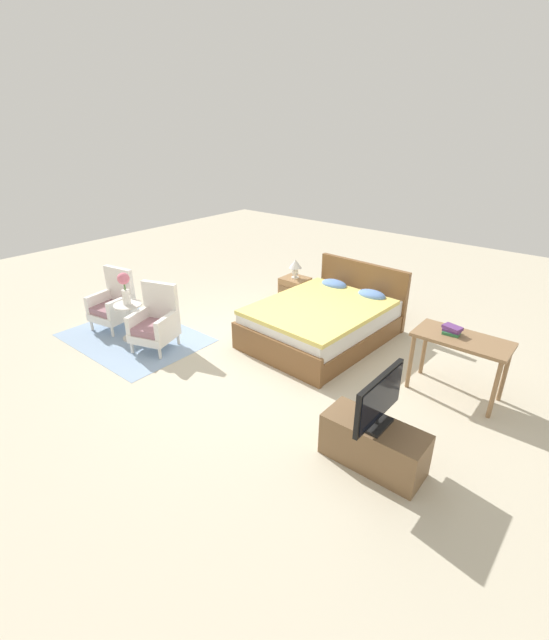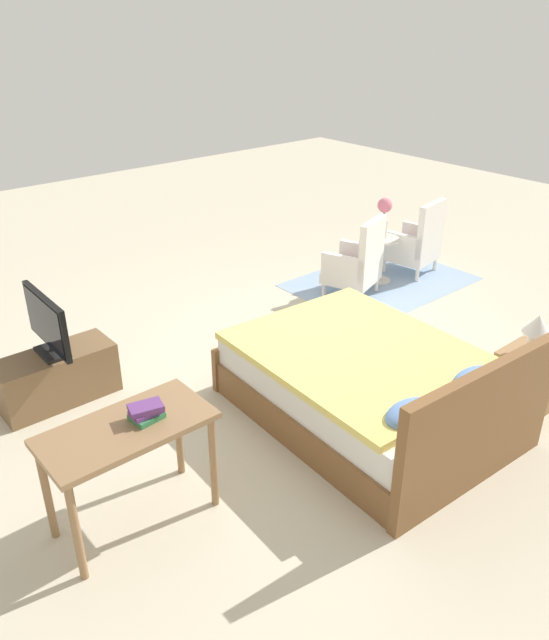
{
  "view_description": "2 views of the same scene",
  "coord_description": "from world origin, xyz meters",
  "px_view_note": "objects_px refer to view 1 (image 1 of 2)",
  "views": [
    {
      "loc": [
        3.25,
        -3.87,
        2.94
      ],
      "look_at": [
        0.01,
        0.06,
        0.59
      ],
      "focal_mm": 24.0,
      "sensor_mm": 36.0,
      "label": 1
    },
    {
      "loc": [
        3.45,
        3.69,
        3.0
      ],
      "look_at": [
        0.39,
        0.07,
        0.6
      ],
      "focal_mm": 35.0,
      "sensor_mm": 36.0,
      "label": 2
    }
  ],
  "objects_px": {
    "armchair_by_window_right": "(156,323)",
    "flower_vase": "(124,285)",
    "table_lamp": "(295,266)",
    "bed": "(324,320)",
    "tv_flatscreen": "(379,400)",
    "book_stack": "(452,330)",
    "armchair_by_window_left": "(114,304)",
    "nightstand": "(295,292)",
    "side_table": "(129,317)",
    "tv_stand": "(373,444)",
    "vanity_desk": "(461,346)"
  },
  "relations": [
    {
      "from": "armchair_by_window_right",
      "to": "flower_vase",
      "type": "distance_m",
      "value": 0.7
    },
    {
      "from": "armchair_by_window_right",
      "to": "table_lamp",
      "type": "height_order",
      "value": "armchair_by_window_right"
    },
    {
      "from": "flower_vase",
      "to": "bed",
      "type": "bearing_deg",
      "value": 39.55
    },
    {
      "from": "tv_flatscreen",
      "to": "bed",
      "type": "bearing_deg",
      "value": 133.69
    },
    {
      "from": "bed",
      "to": "book_stack",
      "type": "relative_size",
      "value": 9.87
    },
    {
      "from": "bed",
      "to": "armchair_by_window_left",
      "type": "xyz_separation_m",
      "value": [
        -2.76,
        -1.74,
        0.08
      ]
    },
    {
      "from": "flower_vase",
      "to": "nightstand",
      "type": "xyz_separation_m",
      "value": [
        1.13,
        2.54,
        -0.59
      ]
    },
    {
      "from": "bed",
      "to": "tv_flatscreen",
      "type": "xyz_separation_m",
      "value": [
        1.8,
        -1.88,
        0.42
      ]
    },
    {
      "from": "side_table",
      "to": "nightstand",
      "type": "relative_size",
      "value": 1.06
    },
    {
      "from": "tv_stand",
      "to": "side_table",
      "type": "bearing_deg",
      "value": 179.2
    },
    {
      "from": "table_lamp",
      "to": "book_stack",
      "type": "relative_size",
      "value": 1.45
    },
    {
      "from": "tv_stand",
      "to": "book_stack",
      "type": "distance_m",
      "value": 1.77
    },
    {
      "from": "nightstand",
      "to": "tv_stand",
      "type": "distance_m",
      "value": 3.88
    },
    {
      "from": "bed",
      "to": "table_lamp",
      "type": "bearing_deg",
      "value": 146.5
    },
    {
      "from": "tv_stand",
      "to": "tv_flatscreen",
      "type": "bearing_deg",
      "value": -0.94
    },
    {
      "from": "vanity_desk",
      "to": "book_stack",
      "type": "height_order",
      "value": "book_stack"
    },
    {
      "from": "flower_vase",
      "to": "tv_flatscreen",
      "type": "xyz_separation_m",
      "value": [
        4.01,
        -0.06,
        -0.13
      ]
    },
    {
      "from": "armchair_by_window_right",
      "to": "book_stack",
      "type": "height_order",
      "value": "armchair_by_window_right"
    },
    {
      "from": "side_table",
      "to": "tv_stand",
      "type": "relative_size",
      "value": 0.58
    },
    {
      "from": "tv_stand",
      "to": "nightstand",
      "type": "bearing_deg",
      "value": 137.94
    },
    {
      "from": "armchair_by_window_left",
      "to": "tv_stand",
      "type": "relative_size",
      "value": 0.96
    },
    {
      "from": "armchair_by_window_left",
      "to": "flower_vase",
      "type": "bearing_deg",
      "value": -9.26
    },
    {
      "from": "nightstand",
      "to": "tv_flatscreen",
      "type": "distance_m",
      "value": 3.9
    },
    {
      "from": "vanity_desk",
      "to": "tv_stand",
      "type": "bearing_deg",
      "value": -96.47
    },
    {
      "from": "bed",
      "to": "flower_vase",
      "type": "relative_size",
      "value": 4.69
    },
    {
      "from": "side_table",
      "to": "tv_stand",
      "type": "height_order",
      "value": "side_table"
    },
    {
      "from": "tv_stand",
      "to": "tv_flatscreen",
      "type": "xyz_separation_m",
      "value": [
        0.0,
        -0.0,
        0.5
      ]
    },
    {
      "from": "table_lamp",
      "to": "tv_stand",
      "type": "xyz_separation_m",
      "value": [
        2.88,
        -2.6,
        -0.52
      ]
    },
    {
      "from": "flower_vase",
      "to": "nightstand",
      "type": "height_order",
      "value": "flower_vase"
    },
    {
      "from": "armchair_by_window_left",
      "to": "book_stack",
      "type": "height_order",
      "value": "armchair_by_window_left"
    },
    {
      "from": "armchair_by_window_right",
      "to": "side_table",
      "type": "xyz_separation_m",
      "value": [
        -0.52,
        -0.09,
        -0.03
      ]
    },
    {
      "from": "flower_vase",
      "to": "table_lamp",
      "type": "bearing_deg",
      "value": 66.08
    },
    {
      "from": "side_table",
      "to": "flower_vase",
      "type": "distance_m",
      "value": 0.5
    },
    {
      "from": "bed",
      "to": "armchair_by_window_left",
      "type": "bearing_deg",
      "value": -147.83
    },
    {
      "from": "tv_flatscreen",
      "to": "book_stack",
      "type": "bearing_deg",
      "value": 88.2
    },
    {
      "from": "armchair_by_window_right",
      "to": "vanity_desk",
      "type": "bearing_deg",
      "value": 22.41
    },
    {
      "from": "side_table",
      "to": "table_lamp",
      "type": "relative_size",
      "value": 1.69
    },
    {
      "from": "tv_flatscreen",
      "to": "vanity_desk",
      "type": "bearing_deg",
      "value": 83.61
    },
    {
      "from": "armchair_by_window_left",
      "to": "armchair_by_window_right",
      "type": "relative_size",
      "value": 1.0
    },
    {
      "from": "armchair_by_window_left",
      "to": "table_lamp",
      "type": "distance_m",
      "value": 2.99
    },
    {
      "from": "side_table",
      "to": "vanity_desk",
      "type": "height_order",
      "value": "vanity_desk"
    },
    {
      "from": "flower_vase",
      "to": "side_table",
      "type": "bearing_deg",
      "value": -90.0
    },
    {
      "from": "armchair_by_window_right",
      "to": "side_table",
      "type": "relative_size",
      "value": 1.65
    },
    {
      "from": "tv_flatscreen",
      "to": "table_lamp",
      "type": "bearing_deg",
      "value": 137.95
    },
    {
      "from": "vanity_desk",
      "to": "tv_flatscreen",
      "type": "bearing_deg",
      "value": -96.39
    },
    {
      "from": "side_table",
      "to": "tv_stand",
      "type": "xyz_separation_m",
      "value": [
        4.01,
        -0.06,
        -0.13
      ]
    },
    {
      "from": "bed",
      "to": "armchair_by_window_right",
      "type": "relative_size",
      "value": 2.43
    },
    {
      "from": "nightstand",
      "to": "book_stack",
      "type": "xyz_separation_m",
      "value": [
        2.93,
        -0.92,
        0.53
      ]
    },
    {
      "from": "nightstand",
      "to": "vanity_desk",
      "type": "distance_m",
      "value": 3.23
    },
    {
      "from": "armchair_by_window_left",
      "to": "book_stack",
      "type": "xyz_separation_m",
      "value": [
        4.61,
        1.53,
        0.41
      ]
    }
  ]
}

